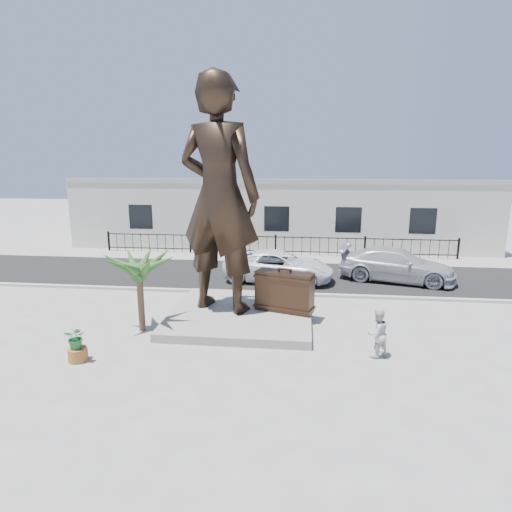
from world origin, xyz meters
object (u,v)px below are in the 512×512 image
Objects in this scene: statue at (219,196)px; tourist at (377,333)px; suitcase at (284,291)px; car_white at (279,266)px.

statue is 5.66× the size of tourist.
suitcase is (2.41, -0.03, -3.50)m from statue.
suitcase is at bearing -168.79° from car_white.
tourist is 8.78m from car_white.
statue is at bearing -162.77° from suitcase.
suitcase reaches higher than tourist.
statue is 6.65m from car_white.
car_white is at bearing -93.68° from statue.
car_white is (1.88, 5.12, -3.80)m from statue.
tourist is (2.92, -2.93, -0.30)m from suitcase.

